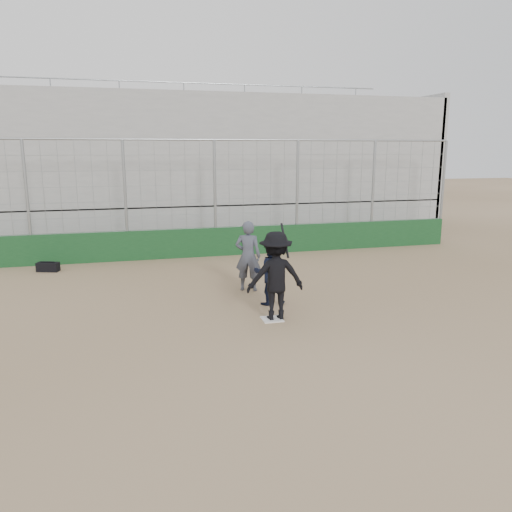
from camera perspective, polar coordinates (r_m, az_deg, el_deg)
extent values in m
plane|color=brown|center=(11.13, 1.84, -7.28)|extent=(90.00, 90.00, 0.00)
cube|color=white|center=(11.12, 1.84, -7.22)|extent=(0.44, 0.44, 0.02)
cube|color=#133C1B|center=(17.61, -4.62, 1.65)|extent=(18.00, 0.25, 1.00)
cylinder|color=gray|center=(17.40, -4.71, 6.51)|extent=(0.10, 0.10, 4.00)
cylinder|color=gray|center=(20.92, 20.54, 6.74)|extent=(0.10, 0.10, 4.00)
cylinder|color=gray|center=(17.32, -4.82, 13.11)|extent=(18.00, 0.07, 0.07)
cube|color=#949494|center=(22.40, -6.87, 4.64)|extent=(20.00, 6.70, 1.60)
cube|color=#949494|center=(22.21, -7.07, 12.07)|extent=(20.00, 6.70, 4.20)
cube|color=#949494|center=(25.57, 16.14, 9.90)|extent=(0.25, 6.70, 6.10)
cylinder|color=gray|center=(25.52, -8.27, 19.02)|extent=(20.00, 0.06, 0.06)
imported|color=black|center=(10.91, 2.25, -2.29)|extent=(1.30, 0.78, 1.96)
cylinder|color=black|center=(10.96, 3.31, 1.79)|extent=(0.07, 0.57, 0.71)
imported|color=black|center=(12.03, 1.57, -3.17)|extent=(0.83, 0.67, 1.05)
sphere|color=maroon|center=(11.92, 1.58, -1.19)|extent=(0.28, 0.28, 0.28)
imported|color=#434856|center=(13.16, -0.92, -0.40)|extent=(0.80, 0.68, 1.68)
cube|color=black|center=(16.63, -22.67, -1.16)|extent=(0.71, 0.46, 0.28)
cylinder|color=black|center=(16.60, -22.72, -0.62)|extent=(0.42, 0.17, 0.04)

